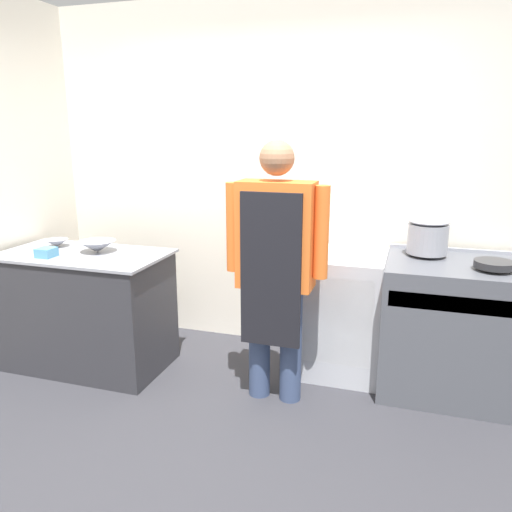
# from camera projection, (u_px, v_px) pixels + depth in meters

# --- Properties ---
(ground_plane) EXTENTS (14.00, 14.00, 0.00)m
(ground_plane) POSITION_uv_depth(u_px,v_px,m) (194.00, 457.00, 2.71)
(ground_plane) COLOR #2D2D33
(wall_back) EXTENTS (8.00, 0.05, 2.70)m
(wall_back) POSITION_uv_depth(u_px,v_px,m) (276.00, 179.00, 3.90)
(wall_back) COLOR silver
(wall_back) RESTS_ON ground_plane
(wall_left) EXTENTS (0.05, 8.00, 2.70)m
(wall_left) POSITION_uv_depth(u_px,v_px,m) (19.00, 180.00, 3.85)
(wall_left) COLOR silver
(wall_left) RESTS_ON ground_plane
(prep_counter) EXTENTS (1.21, 0.67, 0.86)m
(prep_counter) POSITION_uv_depth(u_px,v_px,m) (87.00, 310.00, 3.69)
(prep_counter) COLOR #2D2D33
(prep_counter) RESTS_ON ground_plane
(stove) EXTENTS (0.91, 0.73, 0.91)m
(stove) POSITION_uv_depth(u_px,v_px,m) (453.00, 327.00, 3.32)
(stove) COLOR #4C4F56
(stove) RESTS_ON ground_plane
(fridge_unit) EXTENTS (0.62, 0.63, 0.87)m
(fridge_unit) POSITION_uv_depth(u_px,v_px,m) (339.00, 312.00, 3.62)
(fridge_unit) COLOR silver
(fridge_unit) RESTS_ON ground_plane
(person_cook) EXTENTS (0.65, 0.24, 1.67)m
(person_cook) POSITION_uv_depth(u_px,v_px,m) (276.00, 259.00, 3.09)
(person_cook) COLOR #38476B
(person_cook) RESTS_ON ground_plane
(mixing_bowl) EXTENTS (0.26, 0.26, 0.08)m
(mixing_bowl) POSITION_uv_depth(u_px,v_px,m) (97.00, 246.00, 3.61)
(mixing_bowl) COLOR gray
(mixing_bowl) RESTS_ON prep_counter
(small_bowl) EXTENTS (0.17, 0.17, 0.06)m
(small_bowl) POSITION_uv_depth(u_px,v_px,m) (57.00, 243.00, 3.77)
(small_bowl) COLOR gray
(small_bowl) RESTS_ON prep_counter
(plastic_tub) EXTENTS (0.12, 0.12, 0.06)m
(plastic_tub) POSITION_uv_depth(u_px,v_px,m) (46.00, 252.00, 3.47)
(plastic_tub) COLOR teal
(plastic_tub) RESTS_ON prep_counter
(stock_pot) EXTENTS (0.27, 0.27, 0.24)m
(stock_pot) POSITION_uv_depth(u_px,v_px,m) (428.00, 236.00, 3.36)
(stock_pot) COLOR gray
(stock_pot) RESTS_ON stove
(saute_pan) EXTENTS (0.24, 0.24, 0.04)m
(saute_pan) POSITION_uv_depth(u_px,v_px,m) (494.00, 264.00, 3.03)
(saute_pan) COLOR #262628
(saute_pan) RESTS_ON stove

